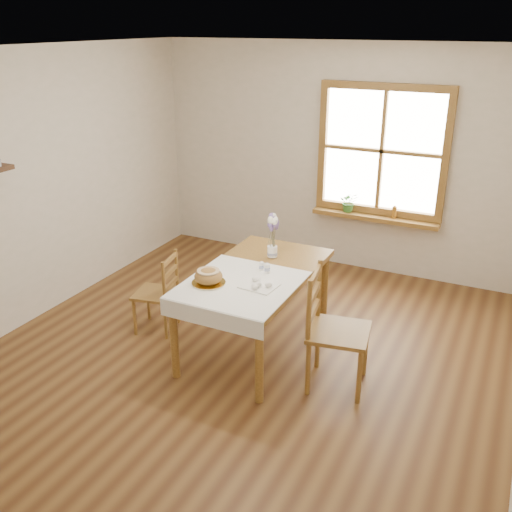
{
  "coord_description": "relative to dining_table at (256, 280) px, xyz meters",
  "views": [
    {
      "loc": [
        2.01,
        -3.81,
        2.8
      ],
      "look_at": [
        0.0,
        0.3,
        0.9
      ],
      "focal_mm": 40.0,
      "sensor_mm": 36.0,
      "label": 1
    }
  ],
  "objects": [
    {
      "name": "ground",
      "position": [
        0.0,
        -0.3,
        -0.66
      ],
      "size": [
        5.0,
        5.0,
        0.0
      ],
      "primitive_type": "plane",
      "color": "brown",
      "rests_on": "ground"
    },
    {
      "name": "room_walls",
      "position": [
        0.0,
        -0.3,
        1.04
      ],
      "size": [
        4.6,
        5.1,
        2.65
      ],
      "color": "beige",
      "rests_on": "ground"
    },
    {
      "name": "window",
      "position": [
        0.5,
        2.17,
        0.79
      ],
      "size": [
        1.46,
        0.08,
        1.46
      ],
      "color": "olive",
      "rests_on": "ground"
    },
    {
      "name": "window_sill",
      "position": [
        0.5,
        2.1,
        0.03
      ],
      "size": [
        1.46,
        0.2,
        0.05
      ],
      "color": "olive",
      "rests_on": "ground"
    },
    {
      "name": "dining_table",
      "position": [
        0.0,
        0.0,
        0.0
      ],
      "size": [
        0.9,
        1.6,
        0.75
      ],
      "color": "olive",
      "rests_on": "ground"
    },
    {
      "name": "table_linen",
      "position": [
        0.0,
        -0.3,
        0.09
      ],
      "size": [
        0.91,
        0.99,
        0.01
      ],
      "primitive_type": "cube",
      "color": "white",
      "rests_on": "dining_table"
    },
    {
      "name": "chair_left",
      "position": [
        -1.0,
        -0.14,
        -0.27
      ],
      "size": [
        0.45,
        0.44,
        0.79
      ],
      "primitive_type": null,
      "rotation": [
        0.0,
        0.0,
        -1.36
      ],
      "color": "olive",
      "rests_on": "ground"
    },
    {
      "name": "chair_right",
      "position": [
        0.86,
        -0.25,
        -0.16
      ],
      "size": [
        0.57,
        0.55,
        1.01
      ],
      "primitive_type": null,
      "rotation": [
        0.0,
        0.0,
        1.74
      ],
      "color": "olive",
      "rests_on": "ground"
    },
    {
      "name": "bread_plate",
      "position": [
        -0.24,
        -0.41,
        0.1
      ],
      "size": [
        0.32,
        0.32,
        0.01
      ],
      "primitive_type": "cylinder",
      "rotation": [
        0.0,
        0.0,
        0.19
      ],
      "color": "white",
      "rests_on": "table_linen"
    },
    {
      "name": "bread_loaf",
      "position": [
        -0.24,
        -0.41,
        0.17
      ],
      "size": [
        0.24,
        0.24,
        0.13
      ],
      "primitive_type": "ellipsoid",
      "color": "olive",
      "rests_on": "bread_plate"
    },
    {
      "name": "egg_napkin",
      "position": [
        0.16,
        -0.28,
        0.1
      ],
      "size": [
        0.31,
        0.27,
        0.01
      ],
      "primitive_type": "cube",
      "rotation": [
        0.0,
        0.0,
        -0.09
      ],
      "color": "white",
      "rests_on": "table_linen"
    },
    {
      "name": "eggs",
      "position": [
        0.16,
        -0.28,
        0.13
      ],
      "size": [
        0.24,
        0.22,
        0.05
      ],
      "primitive_type": null,
      "rotation": [
        0.0,
        0.0,
        -0.09
      ],
      "color": "white",
      "rests_on": "egg_napkin"
    },
    {
      "name": "salt_shaker",
      "position": [
        0.04,
        0.03,
        0.14
      ],
      "size": [
        0.05,
        0.05,
        0.08
      ],
      "primitive_type": "cylinder",
      "rotation": [
        0.0,
        0.0,
        -0.18
      ],
      "color": "white",
      "rests_on": "table_linen"
    },
    {
      "name": "pepper_shaker",
      "position": [
        0.11,
        -0.0,
        0.14
      ],
      "size": [
        0.05,
        0.05,
        0.1
      ],
      "primitive_type": "cylinder",
      "rotation": [
        0.0,
        0.0,
        0.06
      ],
      "color": "white",
      "rests_on": "table_linen"
    },
    {
      "name": "flower_vase",
      "position": [
        -0.01,
        0.36,
        0.14
      ],
      "size": [
        0.1,
        0.1,
        0.1
      ],
      "primitive_type": "cylinder",
      "rotation": [
        0.0,
        0.0,
        0.02
      ],
      "color": "white",
      "rests_on": "dining_table"
    },
    {
      "name": "lavender_bouquet",
      "position": [
        -0.01,
        0.36,
        0.34
      ],
      "size": [
        0.17,
        0.17,
        0.31
      ],
      "primitive_type": null,
      "color": "#6D5598",
      "rests_on": "flower_vase"
    },
    {
      "name": "potted_plant",
      "position": [
        0.18,
        2.1,
        0.14
      ],
      "size": [
        0.28,
        0.29,
        0.18
      ],
      "primitive_type": "imported",
      "rotation": [
        0.0,
        0.0,
        0.35
      ],
      "color": "#3A7830",
      "rests_on": "window_sill"
    },
    {
      "name": "amber_bottle",
      "position": [
        0.72,
        2.1,
        0.12
      ],
      "size": [
        0.06,
        0.06,
        0.15
      ],
      "primitive_type": "cylinder",
      "rotation": [
        0.0,
        0.0,
        0.22
      ],
      "color": "#9D621D",
      "rests_on": "window_sill"
    }
  ]
}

